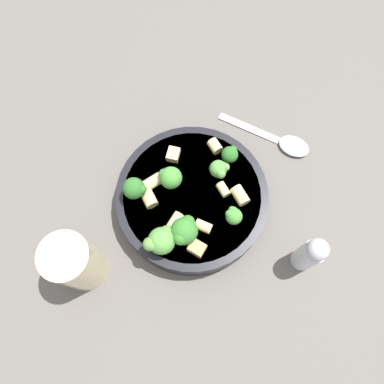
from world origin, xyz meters
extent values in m
plane|color=#5B5651|center=(0.00, 0.00, 0.00)|extent=(2.00, 2.00, 0.00)
cylinder|color=black|center=(0.00, 0.00, 0.02)|extent=(0.22, 0.22, 0.04)
cylinder|color=white|center=(0.00, 0.00, 0.04)|extent=(0.20, 0.20, 0.01)
torus|color=black|center=(0.00, 0.00, 0.04)|extent=(0.22, 0.22, 0.00)
cylinder|color=#93B766|center=(0.07, 0.04, 0.05)|extent=(0.01, 0.01, 0.02)
sphere|color=#2D6B28|center=(0.07, 0.04, 0.07)|extent=(0.03, 0.03, 0.03)
sphere|color=#2C6F28|center=(0.06, 0.04, 0.07)|extent=(0.01, 0.01, 0.01)
sphere|color=#2B6F28|center=(0.07, 0.05, 0.07)|extent=(0.01, 0.01, 0.01)
cylinder|color=#84AD60|center=(-0.07, 0.01, 0.05)|extent=(0.01, 0.01, 0.01)
sphere|color=#478E38|center=(-0.07, 0.01, 0.06)|extent=(0.02, 0.02, 0.02)
sphere|color=#3D8539|center=(-0.06, 0.00, 0.06)|extent=(0.01, 0.01, 0.01)
sphere|color=#438038|center=(-0.06, 0.01, 0.06)|extent=(0.01, 0.01, 0.01)
sphere|color=#428D38|center=(-0.06, 0.00, 0.06)|extent=(0.01, 0.01, 0.01)
cylinder|color=#93B766|center=(-0.02, -0.05, 0.05)|extent=(0.01, 0.01, 0.01)
sphere|color=#569942|center=(-0.02, -0.05, 0.06)|extent=(0.03, 0.03, 0.03)
sphere|color=#5A8F3A|center=(-0.02, -0.05, 0.06)|extent=(0.01, 0.01, 0.01)
sphere|color=#589140|center=(-0.03, -0.05, 0.06)|extent=(0.01, 0.01, 0.01)
sphere|color=#578744|center=(-0.02, -0.04, 0.06)|extent=(0.01, 0.01, 0.01)
cylinder|color=#9EC175|center=(0.03, 0.00, 0.05)|extent=(0.01, 0.01, 0.01)
sphere|color=#478E38|center=(0.03, 0.00, 0.07)|extent=(0.03, 0.03, 0.03)
sphere|color=#457B35|center=(0.04, 0.00, 0.07)|extent=(0.01, 0.01, 0.01)
sphere|color=#458C38|center=(0.04, -0.01, 0.07)|extent=(0.01, 0.01, 0.01)
sphere|color=#4A8039|center=(0.04, 0.00, 0.07)|extent=(0.01, 0.01, 0.01)
cylinder|color=#84AD60|center=(0.00, 0.08, 0.05)|extent=(0.01, 0.01, 0.01)
sphere|color=#569942|center=(0.00, 0.08, 0.06)|extent=(0.04, 0.04, 0.04)
sphere|color=#58853E|center=(0.01, 0.10, 0.07)|extent=(0.01, 0.01, 0.01)
sphere|color=#59893D|center=(0.00, 0.07, 0.07)|extent=(0.02, 0.02, 0.02)
sphere|color=#598338|center=(0.01, 0.09, 0.07)|extent=(0.02, 0.02, 0.02)
cylinder|color=#9EC175|center=(-0.02, -0.07, 0.05)|extent=(0.01, 0.01, 0.01)
sphere|color=#2D6B28|center=(-0.02, -0.07, 0.06)|extent=(0.02, 0.02, 0.02)
sphere|color=#2E6824|center=(-0.02, -0.08, 0.06)|extent=(0.01, 0.01, 0.01)
sphere|color=#286123|center=(-0.01, -0.07, 0.06)|extent=(0.01, 0.01, 0.01)
cylinder|color=#84AD60|center=(-0.02, 0.06, 0.05)|extent=(0.01, 0.01, 0.01)
sphere|color=#387A2D|center=(-0.02, 0.06, 0.06)|extent=(0.04, 0.04, 0.04)
sphere|color=#377829|center=(-0.02, 0.07, 0.07)|extent=(0.02, 0.02, 0.02)
sphere|color=#347428|center=(-0.02, 0.05, 0.07)|extent=(0.02, 0.02, 0.02)
cylinder|color=#E0C67F|center=(-0.06, -0.03, 0.05)|extent=(0.03, 0.03, 0.02)
cylinder|color=#E0C67F|center=(-0.04, -0.03, 0.05)|extent=(0.02, 0.02, 0.01)
cylinder|color=#E0C67F|center=(-0.04, 0.04, 0.05)|extent=(0.02, 0.02, 0.01)
cylinder|color=#E0C67F|center=(0.00, 0.05, 0.05)|extent=(0.02, 0.02, 0.02)
cylinder|color=#E0C67F|center=(0.06, 0.01, 0.05)|extent=(0.03, 0.03, 0.02)
cylinder|color=#E0C67F|center=(0.01, -0.08, 0.05)|extent=(0.03, 0.02, 0.02)
cylinder|color=#E0C67F|center=(0.05, 0.04, 0.05)|extent=(0.03, 0.03, 0.02)
cube|color=tan|center=(0.05, -0.04, 0.05)|extent=(0.02, 0.02, 0.01)
cube|color=tan|center=(-0.04, 0.07, 0.05)|extent=(0.02, 0.02, 0.02)
cylinder|color=beige|center=(0.09, 0.16, 0.05)|extent=(0.06, 0.06, 0.11)
cylinder|color=beige|center=(0.09, 0.16, 0.03)|extent=(0.06, 0.06, 0.06)
cylinder|color=silver|center=(-0.18, 0.00, 0.04)|extent=(0.03, 0.03, 0.07)
sphere|color=#B7B7BC|center=(-0.18, 0.00, 0.08)|extent=(0.03, 0.03, 0.03)
cube|color=#B2B2B7|center=(-0.02, -0.16, 0.00)|extent=(0.11, 0.02, 0.01)
ellipsoid|color=#B2B2B7|center=(-0.10, -0.16, 0.01)|extent=(0.05, 0.04, 0.01)
camera|label=1|loc=(-0.09, 0.16, 0.55)|focal=35.00mm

